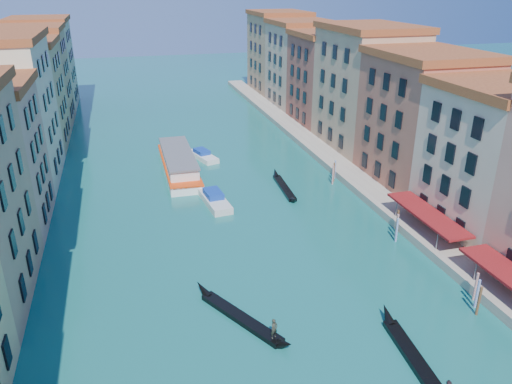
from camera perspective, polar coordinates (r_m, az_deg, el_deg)
The scene contains 9 objects.
right_bank_palazzos at distance 82.67m, azimuth 14.31°, elevation 9.98°, with size 12.80×128.40×21.00m.
quay at distance 81.67m, azimuth 8.76°, elevation 3.51°, with size 4.00×140.00×1.00m, color gray.
mooring_poles_right at distance 51.83m, azimuth 22.04°, elevation -9.15°, with size 1.44×54.24×3.20m.
vaporetto_far at distance 78.52m, azimuth -8.85°, elevation 3.37°, with size 4.78×20.52×3.05m.
gondola_fore at distance 44.89m, azimuth -1.74°, elevation -14.00°, with size 6.89×11.42×2.50m.
gondola_right at distance 42.20m, azimuth 18.12°, elevation -18.04°, with size 2.12×13.19×2.63m.
gondola_far at distance 71.23m, azimuth 3.20°, elevation 0.65°, with size 1.63×11.99×1.70m.
motorboat_mid at distance 66.47m, azimuth -4.77°, elevation -0.82°, with size 3.35×8.19×1.65m.
motorboat_far at distance 83.75m, azimuth -6.09°, elevation 4.20°, with size 4.28×7.46×1.47m.
Camera 1 is at (-10.12, -5.08, 27.47)m, focal length 35.00 mm.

